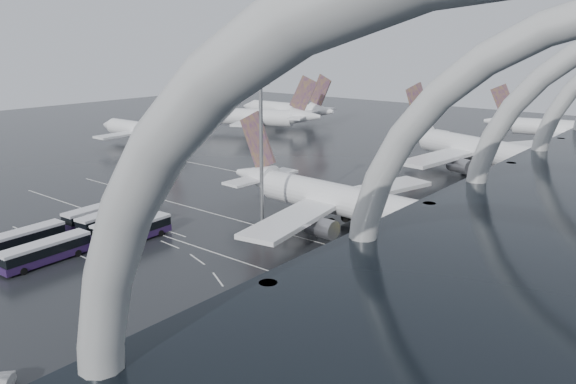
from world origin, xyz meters
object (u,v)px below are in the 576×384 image
Objects in this scene: bus_row_near_d at (134,231)px; bus_row_far_a at (23,239)px; bus_row_near_b at (113,218)px; jet_remote_far at (288,110)px; floodlight_mast at (261,139)px; gse_cart_belly_e at (406,225)px; bus_row_far_c at (45,251)px; gse_cart_belly_b at (427,231)px; airliner_main at (344,202)px; gse_cart_belly_a at (382,236)px; airliner_gate_b at (480,151)px; bus_row_near_c at (125,225)px; jet_remote_mid at (259,117)px; bus_row_near_a at (99,214)px; jet_remote_west at (143,130)px; airliner_gate_c at (564,129)px.

bus_row_near_d is 17.02m from bus_row_far_a.
jet_remote_far is at bearing 20.01° from bus_row_near_b.
gse_cart_belly_e is at bearing 45.19° from floodlight_mast.
gse_cart_belly_b is at bearing -41.16° from bus_row_far_c.
airliner_main is at bearing -55.61° from bus_row_near_b.
bus_row_far_a is (55.69, -134.06, -3.30)m from jet_remote_far.
jet_remote_far is at bearing 22.61° from bus_row_far_c.
floodlight_mast is at bearing -149.06° from gse_cart_belly_a.
bus_row_near_d is (-24.52, -86.55, -3.37)m from airliner_gate_b.
bus_row_near_c is 6.36× the size of gse_cart_belly_b.
jet_remote_mid is at bearing 146.65° from gse_cart_belly_b.
bus_row_near_a is at bearing 79.30° from bus_row_near_c.
bus_row_near_d is at bearing 140.60° from jet_remote_west.
jet_remote_mid reaches higher than airliner_main.
bus_row_near_b is at bearing -147.55° from gse_cart_belly_a.
bus_row_near_c is 43.61m from gse_cart_belly_a.
gse_cart_belly_b is at bearing -4.93° from gse_cart_belly_e.
bus_row_far_c is at bearing -118.10° from floodlight_mast.
airliner_main is 2.14× the size of floodlight_mast.
gse_cart_belly_e is (7.12, -52.20, -4.64)m from airliner_gate_b.
jet_remote_far is (-6.42, 23.84, -0.16)m from jet_remote_mid.
bus_row_near_b is at bearing -140.72° from gse_cart_belly_e.
airliner_gate_b is 4.30× the size of bus_row_near_d.
bus_row_far_c is (-26.98, -100.52, -3.35)m from airliner_gate_b.
bus_row_far_a is (-6.16, -14.64, 0.10)m from bus_row_near_c.
jet_remote_west is at bearing 43.69° from bus_row_near_b.
jet_remote_west is 2.89× the size of bus_row_near_a.
jet_remote_far is 130.31m from gse_cart_belly_e.
gse_cart_belly_e is (-4.04, 0.35, 0.00)m from gse_cart_belly_b.
jet_remote_mid is at bearing 22.63° from bus_row_near_a.
bus_row_near_b reaches higher than gse_cart_belly_b.
jet_remote_far is 3.32× the size of bus_row_near_d.
airliner_gate_c is 145.11m from bus_row_near_d.
jet_remote_mid reaches higher than bus_row_far_a.
jet_remote_west is 82.63m from bus_row_near_b.
airliner_main is at bearing -107.18° from airliner_gate_c.
bus_row_near_b is at bearing -94.22° from bus_row_near_a.
jet_remote_far is at bearing 179.29° from airliner_gate_c.
gse_cart_belly_e is (34.10, 48.32, -1.29)m from bus_row_far_c.
bus_row_near_a reaches higher than gse_cart_belly_b.
gse_cart_belly_e is at bearing -56.55° from bus_row_near_b.
floodlight_mast is (24.00, 29.82, 14.55)m from bus_row_far_a.
bus_row_far_a is at bearing -175.08° from bus_row_near_a.
airliner_main is 114.29m from airliner_gate_c.
gse_cart_belly_a is at bearing -102.90° from airliner_gate_c.
bus_row_near_c is at bearing -90.10° from airliner_gate_b.
jet_remote_mid is 110.58m from gse_cart_belly_e.
airliner_gate_b reaches higher than gse_cart_belly_a.
jet_remote_mid is 106.08m from bus_row_near_a.
airliner_gate_b reaches higher than airliner_gate_c.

